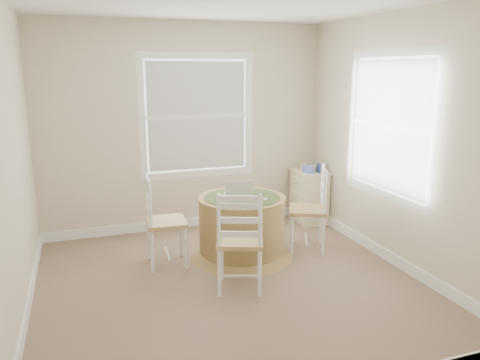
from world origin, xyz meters
name	(u,v)px	position (x,y,z in m)	size (l,w,h in m)	color
room	(241,148)	(0.17, 0.16, 1.30)	(3.64, 3.64, 2.64)	#866E55
round_table	(242,224)	(0.34, 0.64, 0.37)	(1.13, 1.13, 0.68)	olive
chair_left	(166,222)	(-0.48, 0.68, 0.47)	(0.42, 0.40, 0.95)	white
chair_near	(240,241)	(0.07, -0.10, 0.47)	(0.42, 0.40, 0.95)	white
chair_right	(307,209)	(1.12, 0.59, 0.47)	(0.42, 0.40, 0.95)	white
laptop	(238,194)	(0.32, 0.68, 0.71)	(0.35, 0.32, 0.21)	white
mouse	(252,199)	(0.42, 0.51, 0.68)	(0.05, 0.09, 0.03)	white
phone	(265,199)	(0.55, 0.46, 0.68)	(0.04, 0.09, 0.02)	#B7BABF
keys	(261,195)	(0.56, 0.64, 0.68)	(0.06, 0.05, 0.03)	black
corner_chest	(309,196)	(1.61, 1.49, 0.35)	(0.42, 0.55, 0.70)	beige
tissue_box	(309,169)	(1.54, 1.40, 0.75)	(0.12, 0.12, 0.10)	#5C7BD4
box_yellow	(312,168)	(1.66, 1.51, 0.73)	(0.15, 0.10, 0.06)	#DFE450
box_blue	(320,168)	(1.70, 1.39, 0.76)	(0.08, 0.08, 0.12)	#2E458A
cup_cream	(304,166)	(1.57, 1.60, 0.75)	(0.07, 0.07, 0.09)	beige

